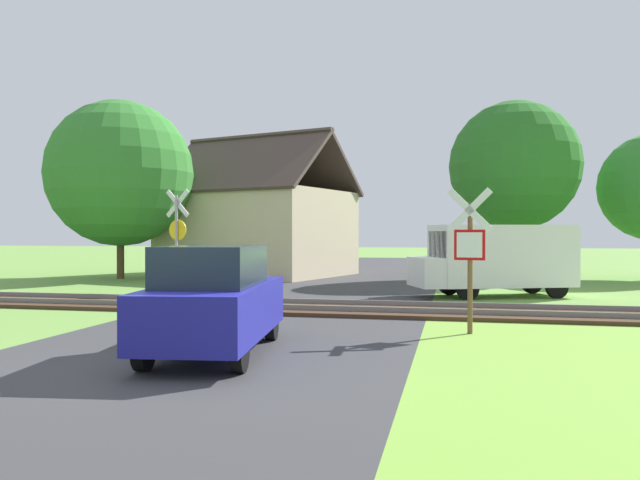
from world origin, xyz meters
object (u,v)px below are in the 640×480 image
at_px(parked_car, 215,300).
at_px(stop_sign_near, 470,251).
at_px(tree_left, 120,174).
at_px(crossing_sign_far, 177,234).
at_px(tree_right, 515,166).
at_px(mail_truck, 496,257).
at_px(house, 258,230).

bearing_deg(parked_car, stop_sign_near, 28.70).
bearing_deg(tree_left, crossing_sign_far, -49.27).
bearing_deg(tree_right, parked_car, -109.28).
relative_size(crossing_sign_far, tree_left, 0.43).
xyz_separation_m(tree_right, mail_truck, (-1.22, -7.49, -3.62)).
distance_m(house, tree_right, 11.95).
bearing_deg(tree_right, crossing_sign_far, -138.28).
xyz_separation_m(crossing_sign_far, tree_right, (10.92, 9.73, 2.88)).
relative_size(stop_sign_near, mail_truck, 0.55).
relative_size(stop_sign_near, tree_left, 0.37).
xyz_separation_m(crossing_sign_far, mail_truck, (9.70, 2.24, -0.74)).
bearing_deg(stop_sign_near, parked_car, 46.81).
height_order(crossing_sign_far, tree_left, tree_left).
relative_size(crossing_sign_far, parked_car, 0.80).
xyz_separation_m(house, parked_car, (5.30, -18.74, -1.27)).
distance_m(tree_right, tree_left, 17.02).
xyz_separation_m(crossing_sign_far, parked_car, (4.59, -8.37, -1.08)).
xyz_separation_m(tree_left, parked_car, (10.43, -15.15, -3.70)).
bearing_deg(house, tree_right, 13.32).
bearing_deg(tree_left, mail_truck, -16.30).
bearing_deg(tree_right, stop_sign_near, -98.27).
xyz_separation_m(stop_sign_near, mail_truck, (0.98, 7.64, -0.40)).
height_order(crossing_sign_far, mail_truck, crossing_sign_far).
relative_size(crossing_sign_far, house, 0.35).
distance_m(stop_sign_near, tree_right, 15.62).
distance_m(tree_right, mail_truck, 8.40).
relative_size(crossing_sign_far, mail_truck, 0.64).
height_order(stop_sign_near, parked_car, stop_sign_near).
xyz_separation_m(stop_sign_near, crossing_sign_far, (-8.72, 5.39, 0.34)).
distance_m(tree_right, parked_car, 19.58).
bearing_deg(house, stop_sign_near, -42.64).
bearing_deg(tree_left, parked_car, -55.45).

